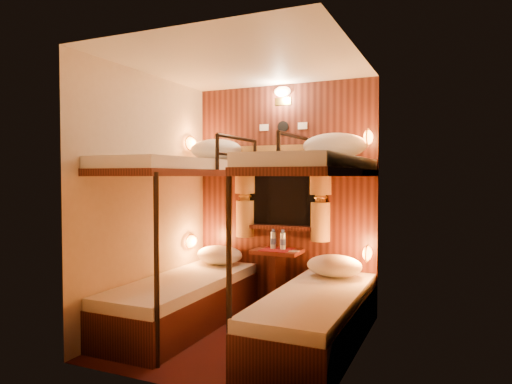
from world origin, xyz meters
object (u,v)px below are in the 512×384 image
at_px(bottle_right, 283,241).
at_px(bunk_left, 184,267).
at_px(bunk_right, 316,279).
at_px(bottle_left, 273,240).
at_px(table, 277,272).

bearing_deg(bottle_right, bunk_left, -131.24).
distance_m(bunk_left, bunk_right, 1.30).
bearing_deg(bunk_right, bottle_right, 126.47).
bearing_deg(bunk_right, bottle_left, 130.98).
relative_size(bunk_left, bottle_right, 8.99).
relative_size(table, bottle_left, 3.10).
relative_size(bunk_right, bottle_left, 8.99).
xyz_separation_m(bunk_right, bottle_right, (-0.59, 0.80, 0.18)).
distance_m(bunk_left, bottle_right, 1.08).
distance_m(bunk_right, bottle_right, 1.01).
bearing_deg(bunk_right, table, 129.67).
height_order(bunk_right, bottle_left, bunk_right).
bearing_deg(bunk_left, bottle_left, 54.01).
height_order(bunk_right, table, bunk_right).
height_order(bunk_left, bottle_left, bunk_left).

